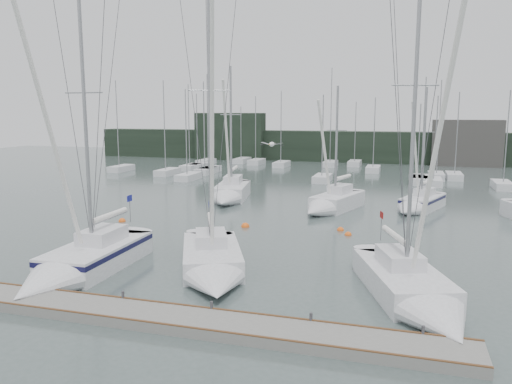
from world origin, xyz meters
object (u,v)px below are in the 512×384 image
Objects in this scene: sailboat_mid_c at (329,205)px; buoy_c at (122,221)px; buoy_b at (348,235)px; buoy_d at (340,230)px; sailboat_mid_d at (417,205)px; sailboat_near_center at (213,268)px; sailboat_near_right at (418,297)px; buoy_a at (245,227)px; sailboat_near_left at (77,265)px; sailboat_mid_b at (229,194)px.

sailboat_mid_c is 20.92× the size of buoy_c.
buoy_b is 1.37m from buoy_d.
sailboat_mid_c is 7.96m from buoy_b.
sailboat_near_center is at bearing -95.87° from sailboat_mid_d.
sailboat_near_right is at bearing -70.92° from sailboat_mid_d.
sailboat_near_center is 11.26m from buoy_a.
buoy_d is at bearing -101.05° from sailboat_mid_d.
sailboat_near_left reaches higher than buoy_b.
buoy_c is (-4.80, -10.52, -0.63)m from sailboat_mid_b.
sailboat_near_right is (16.15, 0.60, -0.07)m from sailboat_near_left.
buoy_c is (-20.98, 11.37, -0.55)m from sailboat_near_right.
sailboat_near_right reaches higher than sailboat_mid_c.
sailboat_near_center is 29.66× the size of buoy_c.
sailboat_mid_c is 23.39× the size of buoy_b.
sailboat_mid_c is (9.58, -2.31, -0.03)m from sailboat_mid_b.
sailboat_mid_c reaches higher than buoy_b.
sailboat_near_left is 6.77m from sailboat_near_center.
buoy_c is at bearing -133.27° from sailboat_mid_c.
buoy_a is at bearing -121.33° from sailboat_mid_d.
sailboat_mid_b reaches higher than buoy_d.
sailboat_near_center is 33.16× the size of buoy_b.
sailboat_near_right reaches higher than sailboat_mid_d.
sailboat_near_right is 27.22m from sailboat_mid_b.
sailboat_near_right reaches higher than buoy_c.
sailboat_mid_b is 9.86m from sailboat_mid_c.
sailboat_near_left is at bearing -133.45° from buoy_b.
buoy_a is (4.63, -9.54, -0.63)m from sailboat_mid_b.
sailboat_near_center is at bearing -116.87° from buoy_b.
sailboat_mid_c is at bearing 55.54° from buoy_a.
sailboat_near_left is 17.38m from buoy_b.
sailboat_mid_b is 1.21× the size of sailboat_mid_d.
sailboat_near_left is at bearing -109.55° from buoy_a.
sailboat_mid_d is at bearing 52.14° from sailboat_near_left.
sailboat_near_center is at bearing 14.47° from sailboat_near_left.
buoy_b is at bearing -55.44° from sailboat_mid_c.
sailboat_near_right is 29.65× the size of buoy_c.
sailboat_near_right reaches higher than buoy_b.
sailboat_near_left is at bearing -100.29° from sailboat_mid_b.
buoy_a is at bearing 75.79° from sailboat_near_center.
buoy_d is at bearing -47.85° from sailboat_mid_b.
sailboat_mid_d is at bearing 69.58° from sailboat_near_right.
buoy_d is (16.12, 1.84, 0.00)m from buoy_c.
sailboat_mid_c is (3.05, 18.31, 0.07)m from sailboat_near_center.
sailboat_near_left is 16.16m from sailboat_near_right.
sailboat_near_right is 31.98× the size of buoy_d.
buoy_a reaches higher than buoy_b.
sailboat_near_left is 1.40× the size of sailboat_mid_d.
buoy_c is at bearing -174.08° from buoy_a.
buoy_c is 16.22m from buoy_d.
sailboat_mid_c is 6.62m from buoy_d.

